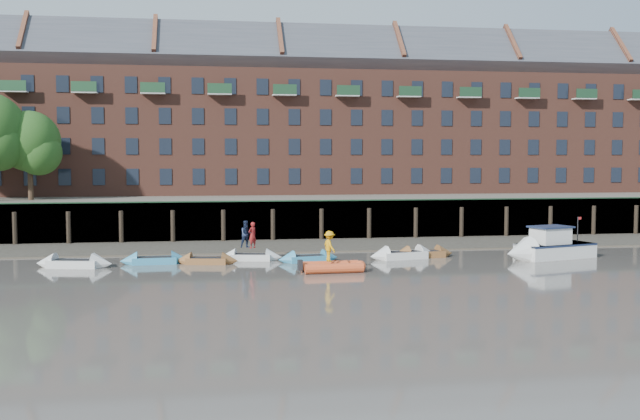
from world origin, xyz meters
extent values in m
plane|color=#5E5851|center=(0.00, 0.00, 0.00)|extent=(220.00, 220.00, 0.00)
cube|color=#3D382F|center=(0.00, 18.00, 0.00)|extent=(110.00, 8.00, 0.50)
cube|color=#4C4336|center=(0.00, 14.60, 0.00)|extent=(110.00, 1.60, 0.10)
cube|color=#2D2A26|center=(0.00, 22.40, 1.60)|extent=(110.00, 0.80, 3.20)
cylinder|color=black|center=(-22.00, 21.75, 1.30)|extent=(0.36, 0.36, 2.60)
cylinder|color=black|center=(-18.00, 21.75, 1.30)|extent=(0.36, 0.36, 2.60)
cylinder|color=black|center=(-14.00, 21.75, 1.30)|extent=(0.36, 0.36, 2.60)
cylinder|color=black|center=(-10.00, 21.75, 1.30)|extent=(0.36, 0.36, 2.60)
cylinder|color=black|center=(-6.00, 21.75, 1.30)|extent=(0.36, 0.36, 2.60)
cylinder|color=black|center=(-2.00, 21.75, 1.30)|extent=(0.36, 0.36, 2.60)
cylinder|color=black|center=(2.00, 21.75, 1.30)|extent=(0.36, 0.36, 2.60)
cylinder|color=black|center=(6.00, 21.75, 1.30)|extent=(0.36, 0.36, 2.60)
cylinder|color=black|center=(10.00, 21.75, 1.30)|extent=(0.36, 0.36, 2.60)
cylinder|color=black|center=(14.00, 21.75, 1.30)|extent=(0.36, 0.36, 2.60)
cylinder|color=black|center=(18.00, 21.75, 1.30)|extent=(0.36, 0.36, 2.60)
cylinder|color=black|center=(22.00, 21.75, 1.30)|extent=(0.36, 0.36, 2.60)
cylinder|color=black|center=(26.00, 21.75, 1.30)|extent=(0.36, 0.36, 2.60)
cylinder|color=black|center=(30.00, 21.75, 1.30)|extent=(0.36, 0.36, 2.60)
cube|color=#264C2D|center=(0.00, 22.10, 3.25)|extent=(110.00, 0.06, 0.10)
cube|color=#5E594D|center=(0.00, 36.00, 1.60)|extent=(110.00, 28.00, 3.20)
cube|color=brown|center=(0.00, 37.00, 9.20)|extent=(80.00, 10.00, 12.00)
cube|color=#42444C|center=(0.00, 37.00, 16.40)|extent=(80.60, 15.56, 15.56)
cube|color=black|center=(-23.00, 31.98, 5.00)|extent=(1.10, 0.12, 1.50)
cube|color=black|center=(-20.00, 31.98, 5.00)|extent=(1.10, 0.12, 1.50)
cube|color=black|center=(-17.00, 31.98, 5.00)|extent=(1.10, 0.12, 1.50)
cube|color=black|center=(-14.00, 31.98, 5.00)|extent=(1.10, 0.12, 1.50)
cube|color=black|center=(-11.00, 31.98, 5.00)|extent=(1.10, 0.12, 1.50)
cube|color=black|center=(-8.00, 31.98, 5.00)|extent=(1.10, 0.12, 1.50)
cube|color=black|center=(-5.00, 31.98, 5.00)|extent=(1.10, 0.12, 1.50)
cube|color=black|center=(-2.00, 31.98, 5.00)|extent=(1.10, 0.12, 1.50)
cube|color=black|center=(1.00, 31.98, 5.00)|extent=(1.10, 0.12, 1.50)
cube|color=black|center=(4.00, 31.98, 5.00)|extent=(1.10, 0.12, 1.50)
cube|color=black|center=(7.00, 31.98, 5.00)|extent=(1.10, 0.12, 1.50)
cube|color=black|center=(10.00, 31.98, 5.00)|extent=(1.10, 0.12, 1.50)
cube|color=black|center=(13.00, 31.98, 5.00)|extent=(1.10, 0.12, 1.50)
cube|color=black|center=(16.00, 31.98, 5.00)|extent=(1.10, 0.12, 1.50)
cube|color=black|center=(19.00, 31.98, 5.00)|extent=(1.10, 0.12, 1.50)
cube|color=black|center=(22.00, 31.98, 5.00)|extent=(1.10, 0.12, 1.50)
cube|color=black|center=(25.00, 31.98, 5.00)|extent=(1.10, 0.12, 1.50)
cube|color=black|center=(28.00, 31.98, 5.00)|extent=(1.10, 0.12, 1.50)
cube|color=black|center=(31.00, 31.98, 5.00)|extent=(1.10, 0.12, 1.50)
cube|color=black|center=(34.00, 31.98, 5.00)|extent=(1.10, 0.12, 1.50)
cube|color=black|center=(-23.00, 31.98, 7.80)|extent=(1.10, 0.12, 1.50)
cube|color=black|center=(-20.00, 31.98, 7.80)|extent=(1.10, 0.12, 1.50)
cube|color=black|center=(-17.00, 31.98, 7.80)|extent=(1.10, 0.12, 1.50)
cube|color=black|center=(-14.00, 31.98, 7.80)|extent=(1.10, 0.12, 1.50)
cube|color=black|center=(-11.00, 31.98, 7.80)|extent=(1.10, 0.12, 1.50)
cube|color=black|center=(-8.00, 31.98, 7.80)|extent=(1.10, 0.12, 1.50)
cube|color=black|center=(-5.00, 31.98, 7.80)|extent=(1.10, 0.12, 1.50)
cube|color=black|center=(-2.00, 31.98, 7.80)|extent=(1.10, 0.12, 1.50)
cube|color=black|center=(1.00, 31.98, 7.80)|extent=(1.10, 0.12, 1.50)
cube|color=black|center=(4.00, 31.98, 7.80)|extent=(1.10, 0.12, 1.50)
cube|color=black|center=(7.00, 31.98, 7.80)|extent=(1.10, 0.12, 1.50)
cube|color=black|center=(10.00, 31.98, 7.80)|extent=(1.10, 0.12, 1.50)
cube|color=black|center=(13.00, 31.98, 7.80)|extent=(1.10, 0.12, 1.50)
cube|color=black|center=(16.00, 31.98, 7.80)|extent=(1.10, 0.12, 1.50)
cube|color=black|center=(19.00, 31.98, 7.80)|extent=(1.10, 0.12, 1.50)
cube|color=black|center=(22.00, 31.98, 7.80)|extent=(1.10, 0.12, 1.50)
cube|color=black|center=(25.00, 31.98, 7.80)|extent=(1.10, 0.12, 1.50)
cube|color=black|center=(28.00, 31.98, 7.80)|extent=(1.10, 0.12, 1.50)
cube|color=black|center=(31.00, 31.98, 7.80)|extent=(1.10, 0.12, 1.50)
cube|color=black|center=(34.00, 31.98, 7.80)|extent=(1.10, 0.12, 1.50)
cube|color=black|center=(-23.00, 31.98, 10.60)|extent=(1.10, 0.12, 1.50)
cube|color=black|center=(-20.00, 31.98, 10.60)|extent=(1.10, 0.12, 1.50)
cube|color=black|center=(-17.00, 31.98, 10.60)|extent=(1.10, 0.12, 1.50)
cube|color=black|center=(-14.00, 31.98, 10.60)|extent=(1.10, 0.12, 1.50)
cube|color=black|center=(-11.00, 31.98, 10.60)|extent=(1.10, 0.12, 1.50)
cube|color=black|center=(-8.00, 31.98, 10.60)|extent=(1.10, 0.12, 1.50)
cube|color=black|center=(-5.00, 31.98, 10.60)|extent=(1.10, 0.12, 1.50)
cube|color=black|center=(-2.00, 31.98, 10.60)|extent=(1.10, 0.12, 1.50)
cube|color=black|center=(1.00, 31.98, 10.60)|extent=(1.10, 0.12, 1.50)
cube|color=black|center=(4.00, 31.98, 10.60)|extent=(1.10, 0.12, 1.50)
cube|color=black|center=(7.00, 31.98, 10.60)|extent=(1.10, 0.12, 1.50)
cube|color=black|center=(10.00, 31.98, 10.60)|extent=(1.10, 0.12, 1.50)
cube|color=black|center=(13.00, 31.98, 10.60)|extent=(1.10, 0.12, 1.50)
cube|color=black|center=(16.00, 31.98, 10.60)|extent=(1.10, 0.12, 1.50)
cube|color=black|center=(19.00, 31.98, 10.60)|extent=(1.10, 0.12, 1.50)
cube|color=black|center=(22.00, 31.98, 10.60)|extent=(1.10, 0.12, 1.50)
cube|color=black|center=(25.00, 31.98, 10.60)|extent=(1.10, 0.12, 1.50)
cube|color=black|center=(28.00, 31.98, 10.60)|extent=(1.10, 0.12, 1.50)
cube|color=black|center=(31.00, 31.98, 10.60)|extent=(1.10, 0.12, 1.50)
cube|color=black|center=(34.00, 31.98, 10.60)|extent=(1.10, 0.12, 1.50)
cube|color=black|center=(-23.00, 31.98, 13.40)|extent=(1.10, 0.12, 1.50)
cube|color=black|center=(-20.00, 31.98, 13.40)|extent=(1.10, 0.12, 1.50)
cube|color=black|center=(-17.00, 31.98, 13.40)|extent=(1.10, 0.12, 1.50)
cube|color=black|center=(-14.00, 31.98, 13.40)|extent=(1.10, 0.12, 1.50)
cube|color=black|center=(-11.00, 31.98, 13.40)|extent=(1.10, 0.12, 1.50)
cube|color=black|center=(-8.00, 31.98, 13.40)|extent=(1.10, 0.12, 1.50)
cube|color=black|center=(-5.00, 31.98, 13.40)|extent=(1.10, 0.12, 1.50)
cube|color=black|center=(-2.00, 31.98, 13.40)|extent=(1.10, 0.12, 1.50)
cube|color=black|center=(1.00, 31.98, 13.40)|extent=(1.10, 0.12, 1.50)
cube|color=black|center=(4.00, 31.98, 13.40)|extent=(1.10, 0.12, 1.50)
cube|color=black|center=(7.00, 31.98, 13.40)|extent=(1.10, 0.12, 1.50)
cube|color=black|center=(10.00, 31.98, 13.40)|extent=(1.10, 0.12, 1.50)
cube|color=black|center=(13.00, 31.98, 13.40)|extent=(1.10, 0.12, 1.50)
cube|color=black|center=(16.00, 31.98, 13.40)|extent=(1.10, 0.12, 1.50)
cube|color=black|center=(19.00, 31.98, 13.40)|extent=(1.10, 0.12, 1.50)
cube|color=black|center=(22.00, 31.98, 13.40)|extent=(1.10, 0.12, 1.50)
cube|color=black|center=(25.00, 31.98, 13.40)|extent=(1.10, 0.12, 1.50)
cube|color=black|center=(28.00, 31.98, 13.40)|extent=(1.10, 0.12, 1.50)
cube|color=black|center=(31.00, 31.98, 13.40)|extent=(1.10, 0.12, 1.50)
cube|color=black|center=(34.00, 31.98, 13.40)|extent=(1.10, 0.12, 1.50)
cylinder|color=#3A281C|center=(-22.00, 27.50, 5.20)|extent=(0.44, 0.44, 4.00)
sphere|color=#29551D|center=(-22.00, 27.50, 8.16)|extent=(5.12, 5.12, 5.12)
cube|color=silver|center=(-15.54, 9.16, 0.24)|extent=(3.31, 2.01, 0.48)
cone|color=silver|center=(-13.77, 8.79, 0.24)|extent=(1.46, 1.61, 1.39)
cone|color=silver|center=(-17.30, 9.54, 0.24)|extent=(1.46, 1.61, 1.39)
cube|color=black|center=(-15.54, 9.16, 0.46)|extent=(2.73, 1.56, 0.06)
cube|color=teal|center=(-10.71, 10.04, 0.22)|extent=(2.83, 1.39, 0.43)
cone|color=teal|center=(-9.10, 10.12, 0.22)|extent=(1.14, 1.30, 1.25)
cone|color=teal|center=(-12.32, 9.95, 0.22)|extent=(1.14, 1.30, 1.25)
cube|color=black|center=(-10.71, 10.04, 0.41)|extent=(2.35, 1.06, 0.06)
cube|color=brown|center=(-7.38, 9.47, 0.20)|extent=(2.76, 1.63, 0.40)
cone|color=brown|center=(-5.90, 9.19, 0.20)|extent=(1.21, 1.33, 1.17)
cone|color=brown|center=(-8.87, 9.74, 0.20)|extent=(1.21, 1.33, 1.17)
cube|color=black|center=(-7.38, 9.47, 0.38)|extent=(2.28, 1.26, 0.06)
cube|color=silver|center=(-4.48, 10.76, 0.21)|extent=(2.84, 1.70, 0.42)
cone|color=silver|center=(-2.96, 10.46, 0.21)|extent=(1.25, 1.38, 1.20)
cone|color=silver|center=(-6.00, 11.07, 0.21)|extent=(1.25, 1.38, 1.20)
cube|color=black|center=(-4.48, 10.76, 0.40)|extent=(2.35, 1.32, 0.06)
cube|color=teal|center=(-0.81, 9.44, 0.21)|extent=(2.81, 1.67, 0.41)
cone|color=teal|center=(0.70, 9.74, 0.21)|extent=(1.23, 1.36, 1.19)
cone|color=teal|center=(-2.32, 9.15, 0.21)|extent=(1.23, 1.36, 1.19)
cube|color=black|center=(-0.81, 9.44, 0.39)|extent=(2.32, 1.29, 0.06)
cube|color=silver|center=(5.70, 9.91, 0.24)|extent=(3.33, 2.00, 0.49)
cone|color=silver|center=(7.48, 10.28, 0.24)|extent=(1.47, 1.62, 1.40)
cone|color=silver|center=(3.92, 9.55, 0.24)|extent=(1.47, 1.62, 1.40)
cube|color=black|center=(5.70, 9.91, 0.47)|extent=(2.75, 1.55, 0.06)
cube|color=brown|center=(7.22, 10.35, 0.22)|extent=(2.97, 1.63, 0.44)
cone|color=brown|center=(8.86, 10.56, 0.22)|extent=(1.25, 1.41, 1.28)
cone|color=brown|center=(5.59, 10.14, 0.22)|extent=(1.25, 1.41, 1.28)
cube|color=black|center=(7.22, 10.35, 0.42)|extent=(2.46, 1.25, 0.06)
cylinder|color=#DD5126|center=(-0.03, 5.62, 0.29)|extent=(3.52, 0.75, 0.58)
cylinder|color=#DD5126|center=(0.03, 4.40, 0.29)|extent=(3.52, 0.75, 0.58)
sphere|color=#DD5126|center=(1.75, 5.10, 0.29)|extent=(0.66, 0.66, 0.66)
cube|color=black|center=(0.00, 5.01, 0.29)|extent=(2.96, 1.14, 0.20)
cube|color=silver|center=(16.01, 8.70, 0.49)|extent=(5.79, 3.63, 0.99)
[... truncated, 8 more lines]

